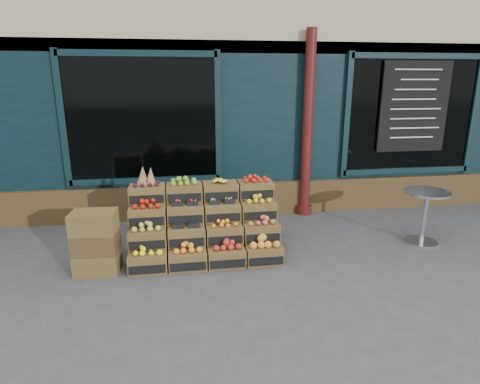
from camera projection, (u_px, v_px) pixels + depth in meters
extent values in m
plane|color=#3F3F41|center=(263.00, 268.00, 5.26)|extent=(60.00, 60.00, 0.00)
cube|color=black|center=(219.00, 78.00, 9.55)|extent=(12.00, 6.00, 4.80)
cube|color=black|center=(238.00, 132.00, 6.99)|extent=(12.00, 0.12, 3.00)
cube|color=#45331B|center=(238.00, 199.00, 7.25)|extent=(12.00, 0.18, 0.60)
cube|color=black|center=(143.00, 119.00, 6.62)|extent=(2.40, 0.06, 2.00)
cube|color=black|center=(411.00, 115.00, 7.33)|extent=(2.40, 0.06, 2.00)
cylinder|color=#471310|center=(308.00, 126.00, 6.95)|extent=(0.18, 0.18, 3.20)
cube|color=black|center=(414.00, 107.00, 7.22)|extent=(1.30, 0.04, 1.60)
cube|color=brown|center=(148.00, 262.00, 5.16)|extent=(0.49, 0.34, 0.24)
cube|color=black|center=(147.00, 270.00, 5.00)|extent=(0.45, 0.02, 0.11)
cube|color=#FFF512|center=(147.00, 250.00, 5.12)|extent=(0.39, 0.26, 0.08)
cube|color=brown|center=(188.00, 259.00, 5.24)|extent=(0.49, 0.34, 0.24)
cube|color=black|center=(188.00, 267.00, 5.07)|extent=(0.45, 0.02, 0.11)
cube|color=orange|center=(187.00, 247.00, 5.19)|extent=(0.39, 0.26, 0.09)
cube|color=brown|center=(226.00, 256.00, 5.31)|extent=(0.49, 0.34, 0.24)
cube|color=black|center=(228.00, 264.00, 5.15)|extent=(0.45, 0.02, 0.11)
cube|color=maroon|center=(226.00, 245.00, 5.27)|extent=(0.39, 0.26, 0.09)
cube|color=brown|center=(264.00, 254.00, 5.39)|extent=(0.49, 0.34, 0.24)
cube|color=black|center=(267.00, 261.00, 5.23)|extent=(0.45, 0.02, 0.11)
cube|color=orange|center=(264.00, 242.00, 5.34)|extent=(0.39, 0.26, 0.11)
cube|color=brown|center=(148.00, 238.00, 5.29)|extent=(0.49, 0.34, 0.24)
cube|color=black|center=(147.00, 245.00, 5.13)|extent=(0.45, 0.02, 0.11)
cube|color=#B1B14A|center=(147.00, 226.00, 5.25)|extent=(0.39, 0.26, 0.08)
cube|color=brown|center=(187.00, 236.00, 5.37)|extent=(0.49, 0.34, 0.24)
cube|color=black|center=(187.00, 243.00, 5.20)|extent=(0.45, 0.02, 0.11)
cube|color=black|center=(186.00, 226.00, 5.33)|extent=(0.39, 0.26, 0.03)
cube|color=brown|center=(224.00, 234.00, 5.44)|extent=(0.49, 0.34, 0.24)
cube|color=black|center=(226.00, 240.00, 5.28)|extent=(0.45, 0.02, 0.11)
cube|color=orange|center=(224.00, 223.00, 5.40)|extent=(0.39, 0.26, 0.07)
cube|color=brown|center=(261.00, 231.00, 5.52)|extent=(0.49, 0.34, 0.24)
cube|color=black|center=(263.00, 238.00, 5.36)|extent=(0.45, 0.02, 0.11)
cube|color=#CE553A|center=(261.00, 220.00, 5.48)|extent=(0.39, 0.26, 0.08)
cube|color=brown|center=(148.00, 215.00, 5.42)|extent=(0.49, 0.34, 0.24)
cube|color=black|center=(147.00, 222.00, 5.26)|extent=(0.45, 0.02, 0.11)
cube|color=#A6180B|center=(147.00, 204.00, 5.38)|extent=(0.39, 0.26, 0.08)
cube|color=brown|center=(185.00, 214.00, 5.50)|extent=(0.49, 0.34, 0.24)
cube|color=black|center=(186.00, 220.00, 5.33)|extent=(0.45, 0.02, 0.11)
cube|color=red|center=(185.00, 204.00, 5.46)|extent=(0.39, 0.26, 0.03)
cube|color=brown|center=(222.00, 212.00, 5.57)|extent=(0.49, 0.34, 0.24)
cube|color=black|center=(224.00, 218.00, 5.41)|extent=(0.45, 0.02, 0.11)
cube|color=#97C151|center=(222.00, 202.00, 5.54)|extent=(0.39, 0.26, 0.03)
cube|color=brown|center=(258.00, 210.00, 5.65)|extent=(0.49, 0.34, 0.24)
cube|color=black|center=(261.00, 216.00, 5.49)|extent=(0.45, 0.02, 0.11)
cube|color=gold|center=(258.00, 199.00, 5.61)|extent=(0.39, 0.26, 0.08)
cube|color=brown|center=(147.00, 194.00, 5.55)|extent=(0.49, 0.34, 0.24)
cube|color=black|center=(147.00, 199.00, 5.39)|extent=(0.45, 0.02, 0.11)
cube|color=#300C21|center=(147.00, 183.00, 5.51)|extent=(0.39, 0.26, 0.06)
cube|color=brown|center=(184.00, 192.00, 5.63)|extent=(0.49, 0.34, 0.24)
cube|color=black|center=(185.00, 198.00, 5.46)|extent=(0.45, 0.02, 0.11)
cube|color=#679D27|center=(184.00, 181.00, 5.58)|extent=(0.39, 0.26, 0.08)
cube|color=brown|center=(220.00, 191.00, 5.70)|extent=(0.49, 0.34, 0.24)
cube|color=black|center=(222.00, 196.00, 5.54)|extent=(0.45, 0.02, 0.11)
cube|color=yellow|center=(220.00, 180.00, 5.66)|extent=(0.39, 0.26, 0.08)
cube|color=brown|center=(255.00, 189.00, 5.78)|extent=(0.49, 0.34, 0.24)
cube|color=black|center=(258.00, 194.00, 5.62)|extent=(0.45, 0.02, 0.11)
cube|color=red|center=(255.00, 179.00, 5.74)|extent=(0.39, 0.26, 0.07)
cube|color=#45331B|center=(206.00, 251.00, 5.47)|extent=(2.01, 0.34, 0.24)
cube|color=#45331B|center=(205.00, 237.00, 5.64)|extent=(2.01, 0.34, 0.49)
cube|color=#45331B|center=(203.00, 224.00, 5.80)|extent=(2.01, 0.34, 0.73)
cone|color=olive|center=(143.00, 176.00, 5.47)|extent=(0.17, 0.17, 0.28)
cone|color=olive|center=(151.00, 176.00, 5.53)|extent=(0.15, 0.15, 0.24)
cube|color=brown|center=(98.00, 262.00, 5.12)|extent=(0.57, 0.42, 0.27)
cube|color=#45331B|center=(96.00, 242.00, 5.05)|extent=(0.57, 0.42, 0.27)
cube|color=brown|center=(94.00, 222.00, 4.97)|extent=(0.57, 0.42, 0.27)
cylinder|color=silver|center=(421.00, 242.00, 6.07)|extent=(0.47, 0.47, 0.03)
cylinder|color=silver|center=(424.00, 218.00, 5.96)|extent=(0.06, 0.06, 0.77)
cylinder|color=silver|center=(428.00, 192.00, 5.85)|extent=(0.64, 0.64, 0.03)
imported|color=#164F1C|center=(166.00, 153.00, 7.64)|extent=(0.80, 0.57, 2.07)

